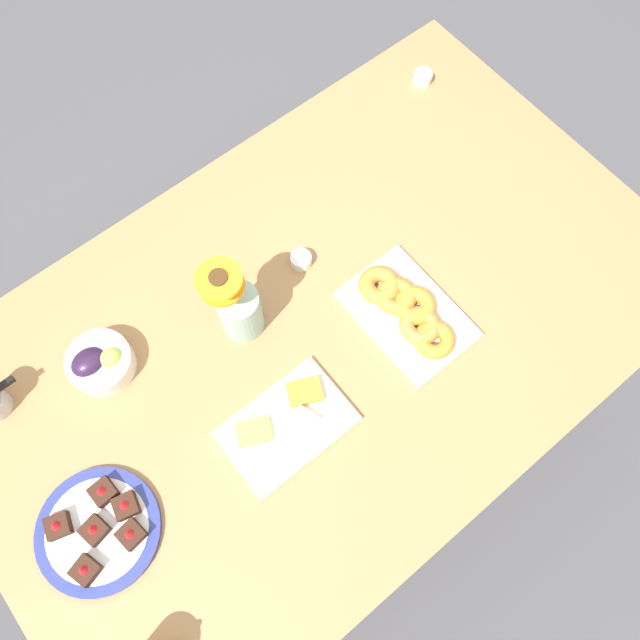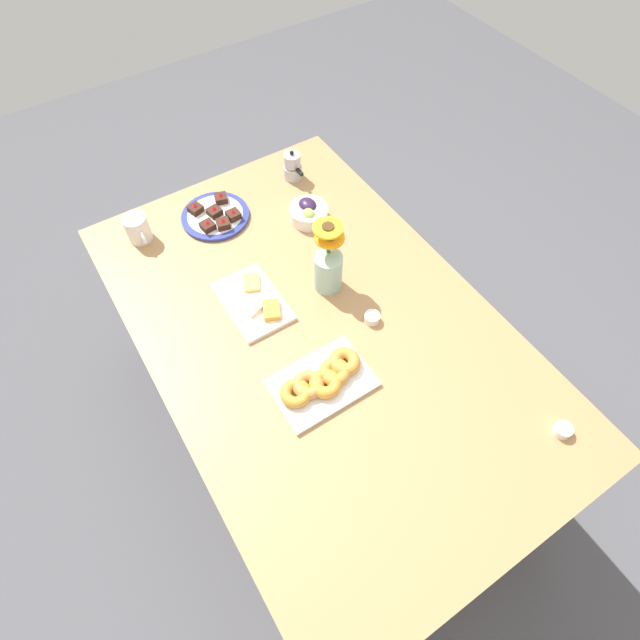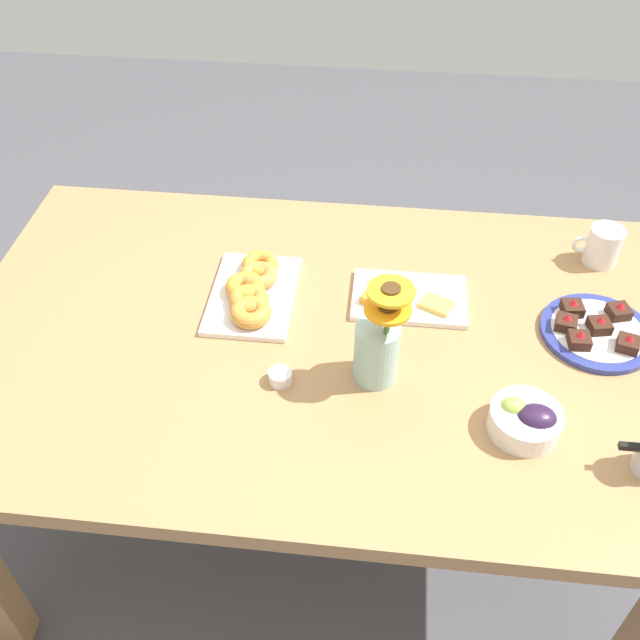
{
  "view_description": "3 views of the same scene",
  "coord_description": "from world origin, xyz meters",
  "px_view_note": "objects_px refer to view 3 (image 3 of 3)",
  "views": [
    {
      "loc": [
        -0.3,
        -0.38,
        2.01
      ],
      "look_at": [
        0.0,
        0.0,
        0.78
      ],
      "focal_mm": 35.0,
      "sensor_mm": 36.0,
      "label": 1
    },
    {
      "loc": [
        0.7,
        -0.45,
        2.02
      ],
      "look_at": [
        0.0,
        0.0,
        0.78
      ],
      "focal_mm": 28.0,
      "sensor_mm": 36.0,
      "label": 2
    },
    {
      "loc": [
        -0.12,
        1.1,
        1.83
      ],
      "look_at": [
        0.0,
        0.0,
        0.78
      ],
      "focal_mm": 40.0,
      "sensor_mm": 36.0,
      "label": 3
    }
  ],
  "objects_px": {
    "dessert_plate": "(596,331)",
    "croissant_platter": "(253,291)",
    "jam_cup_berry": "(280,377)",
    "cheese_platter": "(408,298)",
    "flower_vase": "(378,346)",
    "grape_bowl": "(526,420)",
    "coffee_mug": "(603,245)",
    "dining_table": "(320,360)"
  },
  "relations": [
    {
      "from": "coffee_mug",
      "to": "flower_vase",
      "type": "xyz_separation_m",
      "value": [
        0.52,
        0.43,
        0.04
      ]
    },
    {
      "from": "cheese_platter",
      "to": "dessert_plate",
      "type": "relative_size",
      "value": 1.08
    },
    {
      "from": "cheese_platter",
      "to": "flower_vase",
      "type": "distance_m",
      "value": 0.26
    },
    {
      "from": "croissant_platter",
      "to": "flower_vase",
      "type": "height_order",
      "value": "flower_vase"
    },
    {
      "from": "dining_table",
      "to": "dessert_plate",
      "type": "bearing_deg",
      "value": -174.1
    },
    {
      "from": "cheese_platter",
      "to": "croissant_platter",
      "type": "relative_size",
      "value": 0.91
    },
    {
      "from": "grape_bowl",
      "to": "coffee_mug",
      "type": "bearing_deg",
      "value": -112.99
    },
    {
      "from": "dining_table",
      "to": "croissant_platter",
      "type": "relative_size",
      "value": 5.63
    },
    {
      "from": "dessert_plate",
      "to": "flower_vase",
      "type": "xyz_separation_m",
      "value": [
        0.47,
        0.17,
        0.07
      ]
    },
    {
      "from": "grape_bowl",
      "to": "flower_vase",
      "type": "relative_size",
      "value": 0.55
    },
    {
      "from": "coffee_mug",
      "to": "dessert_plate",
      "type": "bearing_deg",
      "value": 79.37
    },
    {
      "from": "dining_table",
      "to": "croissant_platter",
      "type": "bearing_deg",
      "value": -30.43
    },
    {
      "from": "dessert_plate",
      "to": "croissant_platter",
      "type": "bearing_deg",
      "value": -2.66
    },
    {
      "from": "dining_table",
      "to": "grape_bowl",
      "type": "height_order",
      "value": "grape_bowl"
    },
    {
      "from": "grape_bowl",
      "to": "cheese_platter",
      "type": "bearing_deg",
      "value": -56.41
    },
    {
      "from": "coffee_mug",
      "to": "grape_bowl",
      "type": "distance_m",
      "value": 0.59
    },
    {
      "from": "jam_cup_berry",
      "to": "dessert_plate",
      "type": "xyz_separation_m",
      "value": [
        -0.66,
        -0.21,
        -0.0
      ]
    },
    {
      "from": "jam_cup_berry",
      "to": "dessert_plate",
      "type": "height_order",
      "value": "dessert_plate"
    },
    {
      "from": "coffee_mug",
      "to": "grape_bowl",
      "type": "height_order",
      "value": "coffee_mug"
    },
    {
      "from": "croissant_platter",
      "to": "flower_vase",
      "type": "relative_size",
      "value": 1.14
    },
    {
      "from": "croissant_platter",
      "to": "dessert_plate",
      "type": "distance_m",
      "value": 0.76
    },
    {
      "from": "flower_vase",
      "to": "cheese_platter",
      "type": "bearing_deg",
      "value": -104.14
    },
    {
      "from": "croissant_platter",
      "to": "jam_cup_berry",
      "type": "bearing_deg",
      "value": 112.31
    },
    {
      "from": "coffee_mug",
      "to": "cheese_platter",
      "type": "distance_m",
      "value": 0.5
    },
    {
      "from": "dining_table",
      "to": "flower_vase",
      "type": "relative_size",
      "value": 6.44
    },
    {
      "from": "coffee_mug",
      "to": "grape_bowl",
      "type": "bearing_deg",
      "value": 67.01
    },
    {
      "from": "grape_bowl",
      "to": "flower_vase",
      "type": "bearing_deg",
      "value": -20.26
    },
    {
      "from": "croissant_platter",
      "to": "dessert_plate",
      "type": "relative_size",
      "value": 1.18
    },
    {
      "from": "cheese_platter",
      "to": "coffee_mug",
      "type": "bearing_deg",
      "value": -156.82
    },
    {
      "from": "cheese_platter",
      "to": "flower_vase",
      "type": "xyz_separation_m",
      "value": [
        0.06,
        0.24,
        0.08
      ]
    },
    {
      "from": "cheese_platter",
      "to": "croissant_platter",
      "type": "height_order",
      "value": "croissant_platter"
    },
    {
      "from": "cheese_platter",
      "to": "croissant_platter",
      "type": "xyz_separation_m",
      "value": [
        0.35,
        0.03,
        0.01
      ]
    },
    {
      "from": "jam_cup_berry",
      "to": "cheese_platter",
      "type": "bearing_deg",
      "value": -132.44
    },
    {
      "from": "grape_bowl",
      "to": "cheese_platter",
      "type": "distance_m",
      "value": 0.41
    },
    {
      "from": "grape_bowl",
      "to": "flower_vase",
      "type": "distance_m",
      "value": 0.31
    },
    {
      "from": "coffee_mug",
      "to": "flower_vase",
      "type": "height_order",
      "value": "flower_vase"
    },
    {
      "from": "dining_table",
      "to": "jam_cup_berry",
      "type": "xyz_separation_m",
      "value": [
        0.06,
        0.15,
        0.1
      ]
    },
    {
      "from": "coffee_mug",
      "to": "croissant_platter",
      "type": "xyz_separation_m",
      "value": [
        0.81,
        0.23,
        -0.03
      ]
    },
    {
      "from": "dining_table",
      "to": "croissant_platter",
      "type": "height_order",
      "value": "croissant_platter"
    },
    {
      "from": "grape_bowl",
      "to": "dessert_plate",
      "type": "xyz_separation_m",
      "value": [
        -0.18,
        -0.28,
        -0.02
      ]
    },
    {
      "from": "jam_cup_berry",
      "to": "flower_vase",
      "type": "height_order",
      "value": "flower_vase"
    },
    {
      "from": "croissant_platter",
      "to": "dessert_plate",
      "type": "bearing_deg",
      "value": 177.34
    }
  ]
}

